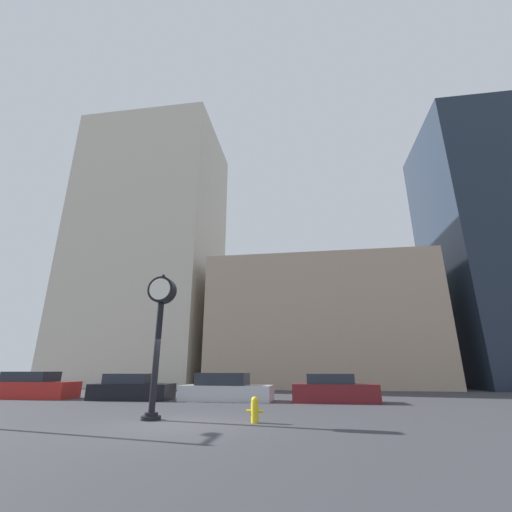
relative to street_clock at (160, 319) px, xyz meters
The scene contains 10 objects.
ground_plane 3.45m from the street_clock, 33.45° to the right, with size 200.00×200.00×0.00m, color #38383D.
building_tall_tower 28.60m from the street_clock, 117.57° to the left, with size 14.33×12.00×29.07m.
building_storefront_row 24.24m from the street_clock, 74.87° to the left, with size 20.07×12.00×11.34m.
building_glass_modern 35.22m from the street_clock, 43.55° to the left, with size 12.54×12.00×26.32m.
street_clock is the anchor object (origin of this frame).
car_red 12.94m from the street_clock, 145.40° to the left, with size 4.80×1.84×1.42m.
car_black 8.82m from the street_clock, 121.78° to the left, with size 4.29×2.11×1.32m.
car_silver 7.78m from the street_clock, 84.43° to the left, with size 4.77×2.02×1.36m.
car_maroon 9.85m from the street_clock, 49.26° to the left, with size 4.14×1.76×1.33m.
fire_hydrant_near 4.39m from the street_clock, ahead, with size 0.52×0.23×0.74m.
Camera 1 is at (3.97, -10.60, 1.52)m, focal length 24.00 mm.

